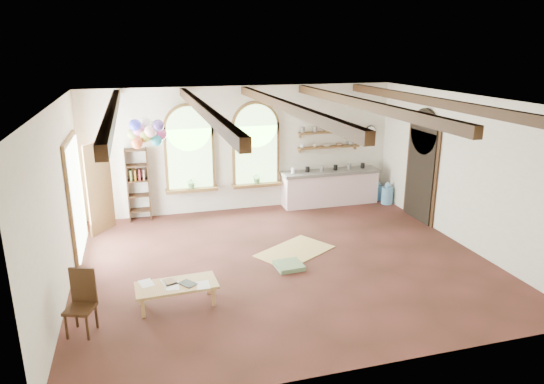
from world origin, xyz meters
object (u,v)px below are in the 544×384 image
object	(u,v)px
side_chair	(82,316)
balloon_cluster	(148,133)
coffee_table	(177,287)
kitchen_counter	(330,187)

from	to	relation	value
side_chair	balloon_cluster	distance (m)	4.56
coffee_table	balloon_cluster	distance (m)	3.98
kitchen_counter	side_chair	xyz separation A→B (m)	(-5.94, -4.78, -0.19)
coffee_table	balloon_cluster	bearing A→B (deg)	93.44
side_chair	kitchen_counter	bearing A→B (deg)	38.80
side_chair	balloon_cluster	bearing A→B (deg)	72.32
coffee_table	side_chair	world-z (taller)	side_chair
kitchen_counter	coffee_table	bearing A→B (deg)	-136.07
kitchen_counter	coffee_table	xyz separation A→B (m)	(-4.50, -4.34, -0.14)
side_chair	coffee_table	bearing A→B (deg)	17.05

